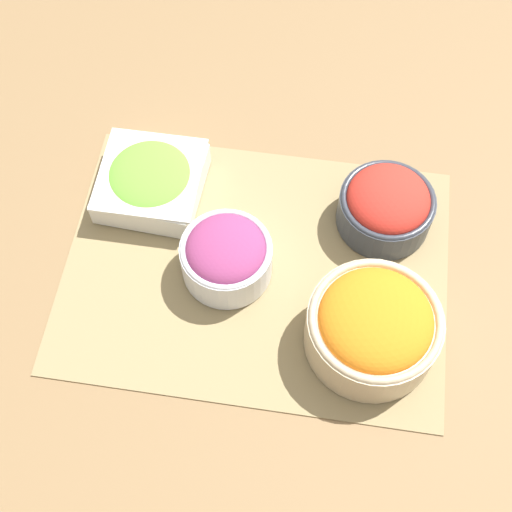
% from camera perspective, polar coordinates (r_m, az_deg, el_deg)
% --- Properties ---
extents(ground_plane, '(3.00, 3.00, 0.00)m').
position_cam_1_polar(ground_plane, '(0.92, -0.00, -1.01)').
color(ground_plane, olive).
extents(placemat, '(0.49, 0.37, 0.00)m').
position_cam_1_polar(placemat, '(0.92, -0.00, -0.95)').
color(placemat, '#937F56').
rests_on(placemat, ground_plane).
extents(onion_bowl, '(0.12, 0.12, 0.07)m').
position_cam_1_polar(onion_bowl, '(0.89, -2.40, 0.04)').
color(onion_bowl, silver).
rests_on(onion_bowl, placemat).
extents(tomato_bowl, '(0.12, 0.12, 0.08)m').
position_cam_1_polar(tomato_bowl, '(0.94, 10.40, 4.02)').
color(tomato_bowl, '#333842').
rests_on(tomato_bowl, placemat).
extents(carrot_bowl, '(0.16, 0.16, 0.09)m').
position_cam_1_polar(carrot_bowl, '(0.85, 9.39, -5.57)').
color(carrot_bowl, '#C6B28E').
rests_on(carrot_bowl, placemat).
extents(lettuce_bowl, '(0.14, 0.14, 0.05)m').
position_cam_1_polar(lettuce_bowl, '(0.97, -8.40, 6.01)').
color(lettuce_bowl, white).
rests_on(lettuce_bowl, placemat).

